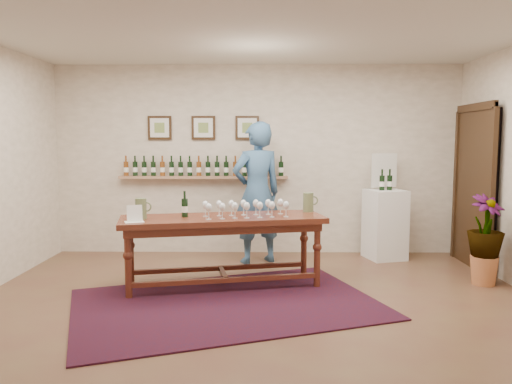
{
  "coord_description": "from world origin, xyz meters",
  "views": [
    {
      "loc": [
        0.07,
        -4.95,
        1.71
      ],
      "look_at": [
        0.0,
        0.8,
        1.1
      ],
      "focal_mm": 35.0,
      "sensor_mm": 36.0,
      "label": 1
    }
  ],
  "objects_px": {
    "display_pedestal": "(385,224)",
    "person": "(257,193)",
    "potted_plant": "(485,240)",
    "tasting_table": "(223,227)"
  },
  "relations": [
    {
      "from": "display_pedestal",
      "to": "person",
      "type": "height_order",
      "value": "person"
    },
    {
      "from": "display_pedestal",
      "to": "potted_plant",
      "type": "distance_m",
      "value": 1.55
    },
    {
      "from": "tasting_table",
      "to": "person",
      "type": "xyz_separation_m",
      "value": [
        0.38,
        1.16,
        0.27
      ]
    },
    {
      "from": "tasting_table",
      "to": "potted_plant",
      "type": "height_order",
      "value": "potted_plant"
    },
    {
      "from": "potted_plant",
      "to": "person",
      "type": "relative_size",
      "value": 0.47
    },
    {
      "from": "tasting_table",
      "to": "display_pedestal",
      "type": "xyz_separation_m",
      "value": [
        2.22,
        1.41,
        -0.2
      ]
    },
    {
      "from": "tasting_table",
      "to": "display_pedestal",
      "type": "relative_size",
      "value": 2.45
    },
    {
      "from": "potted_plant",
      "to": "person",
      "type": "height_order",
      "value": "person"
    },
    {
      "from": "tasting_table",
      "to": "potted_plant",
      "type": "bearing_deg",
      "value": -9.93
    },
    {
      "from": "tasting_table",
      "to": "display_pedestal",
      "type": "distance_m",
      "value": 2.63
    }
  ]
}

